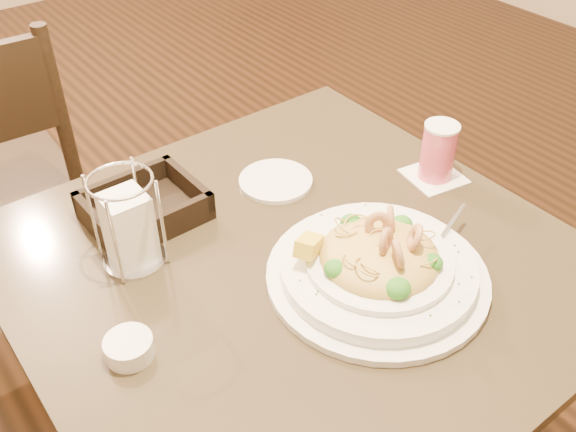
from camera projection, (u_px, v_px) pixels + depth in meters
main_table at (294, 346)px, 1.24m from camera, size 0.90×0.90×0.73m
pasta_bowl at (378, 264)px, 1.03m from camera, size 0.40×0.36×0.12m
drink_glass at (438, 152)px, 1.25m from camera, size 0.12×0.12×0.12m
bread_basket at (145, 209)px, 1.17m from camera, size 0.20×0.17×0.06m
napkin_caddy at (129, 227)px, 1.05m from camera, size 0.11×0.11×0.17m
side_plate at (276, 181)px, 1.26m from camera, size 0.15×0.15×0.01m
butter_ramekin at (129, 348)px, 0.92m from camera, size 0.07×0.07×0.03m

